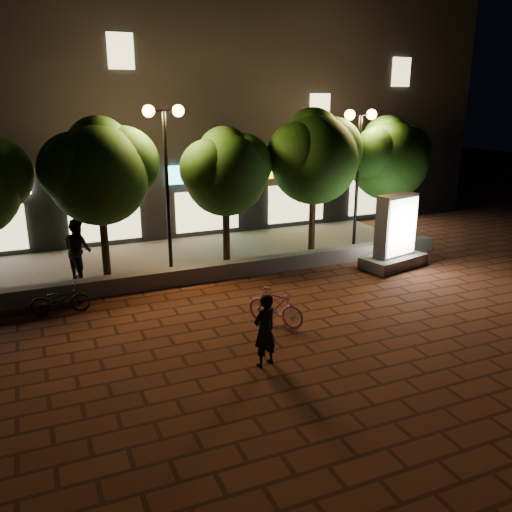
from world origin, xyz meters
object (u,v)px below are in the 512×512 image
scooter_pink (275,307)px  pedestrian (78,249)px  rider (265,330)px  scooter_parked (60,299)px  tree_right (315,154)px  ad_kiosk (395,238)px  tree_mid (226,169)px  street_lamp_left (165,147)px  tree_left (100,168)px  tree_far_right (390,156)px  street_lamp_right (359,143)px

scooter_pink → pedestrian: size_ratio=0.83×
rider → scooter_parked: 6.02m
tree_right → rider: tree_right is taller
rider → ad_kiosk: bearing=-166.1°
tree_mid → street_lamp_left: (-2.05, -0.26, 0.81)m
tree_mid → scooter_pink: (-0.69, -5.32, -2.74)m
tree_left → scooter_parked: 4.23m
street_lamp_left → tree_mid: bearing=7.3°
tree_right → tree_left: bearing=-180.0°
tree_left → rider: size_ratio=3.03×
tree_mid → scooter_parked: tree_mid is taller
tree_far_right → street_lamp_right: bearing=-170.4°
scooter_pink → street_lamp_right: bearing=8.0°
ad_kiosk → tree_far_right: bearing=59.6°
tree_mid → scooter_parked: 6.72m
tree_far_right → rider: 11.23m
tree_right → scooter_parked: tree_right is taller
tree_mid → tree_right: tree_right is taller
street_lamp_right → ad_kiosk: 3.74m
tree_mid → street_lamp_right: street_lamp_right is taller
scooter_parked → pedestrian: 2.64m
street_lamp_left → ad_kiosk: bearing=-18.5°
street_lamp_left → scooter_pink: (1.36, -5.06, -3.55)m
tree_right → pedestrian: tree_right is taller
tree_far_right → ad_kiosk: size_ratio=1.93×
street_lamp_left → scooter_parked: street_lamp_left is taller
tree_mid → rider: size_ratio=2.79×
scooter_parked → scooter_pink: bearing=-115.4°
tree_mid → rider: bearing=-104.1°
tree_right → street_lamp_right: tree_right is taller
tree_left → tree_right: 7.30m
ad_kiosk → scooter_pink: 6.30m
tree_mid → tree_right: size_ratio=0.89×
tree_far_right → rider: tree_far_right is taller
tree_mid → scooter_parked: size_ratio=3.00×
ad_kiosk → scooter_parked: ad_kiosk is taller
street_lamp_left → ad_kiosk: size_ratio=2.10×
scooter_parked → pedestrian: (0.73, 2.45, 0.63)m
tree_right → ad_kiosk: 4.03m
tree_right → pedestrian: 8.54m
street_lamp_right → pedestrian: size_ratio=2.63×
ad_kiosk → street_lamp_left: bearing=161.5°
tree_right → tree_far_right: bearing=-0.0°
street_lamp_right → scooter_pink: street_lamp_right is taller
tree_left → ad_kiosk: size_ratio=1.99×
tree_mid → pedestrian: bearing=-179.9°
tree_right → scooter_parked: (-8.89, -2.46, -3.17)m
tree_right → pedestrian: size_ratio=2.67×
tree_right → street_lamp_left: (-5.36, -0.26, 0.46)m
street_lamp_right → scooter_parked: street_lamp_right is taller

